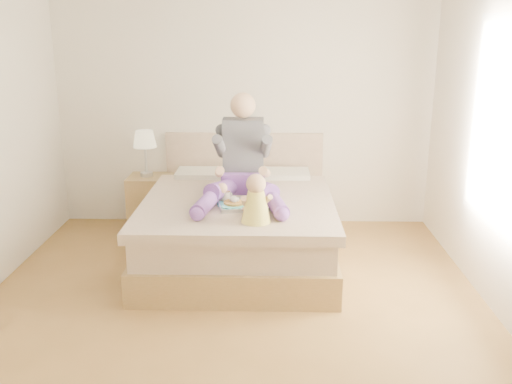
{
  "coord_description": "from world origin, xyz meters",
  "views": [
    {
      "loc": [
        0.29,
        -3.99,
        2.09
      ],
      "look_at": [
        0.16,
        0.74,
        0.72
      ],
      "focal_mm": 40.0,
      "sensor_mm": 36.0,
      "label": 1
    }
  ],
  "objects_px": {
    "baby": "(256,202)",
    "adult": "(243,165)",
    "bed": "(240,223)",
    "tray": "(245,203)",
    "nightstand": "(151,201)"
  },
  "relations": [
    {
      "from": "baby",
      "to": "adult",
      "type": "bearing_deg",
      "value": 87.66
    },
    {
      "from": "bed",
      "to": "baby",
      "type": "relative_size",
      "value": 5.57
    },
    {
      "from": "bed",
      "to": "tray",
      "type": "relative_size",
      "value": 4.24
    },
    {
      "from": "nightstand",
      "to": "tray",
      "type": "relative_size",
      "value": 1.1
    },
    {
      "from": "nightstand",
      "to": "baby",
      "type": "xyz_separation_m",
      "value": [
        1.17,
        -1.58,
        0.49
      ]
    },
    {
      "from": "adult",
      "to": "baby",
      "type": "xyz_separation_m",
      "value": [
        0.14,
        -0.75,
        -0.12
      ]
    },
    {
      "from": "adult",
      "to": "tray",
      "type": "bearing_deg",
      "value": -85.26
    },
    {
      "from": "nightstand",
      "to": "adult",
      "type": "bearing_deg",
      "value": -38.92
    },
    {
      "from": "bed",
      "to": "tray",
      "type": "distance_m",
      "value": 0.51
    },
    {
      "from": "bed",
      "to": "baby",
      "type": "xyz_separation_m",
      "value": [
        0.17,
        -0.79,
        0.45
      ]
    },
    {
      "from": "adult",
      "to": "tray",
      "type": "height_order",
      "value": "adult"
    },
    {
      "from": "adult",
      "to": "nightstand",
      "type": "bearing_deg",
      "value": 140.42
    },
    {
      "from": "bed",
      "to": "baby",
      "type": "height_order",
      "value": "baby"
    },
    {
      "from": "nightstand",
      "to": "bed",
      "type": "bearing_deg",
      "value": -38.57
    },
    {
      "from": "adult",
      "to": "baby",
      "type": "height_order",
      "value": "adult"
    }
  ]
}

